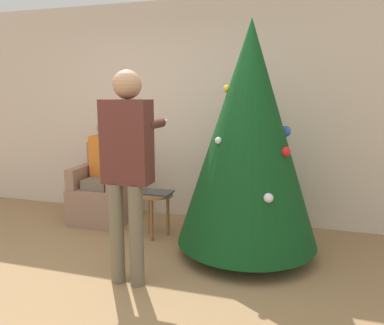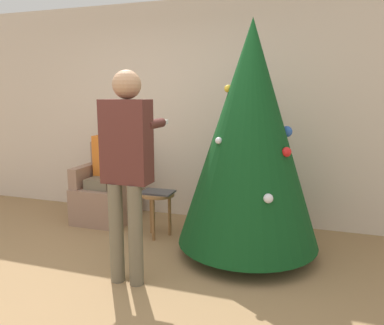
{
  "view_description": "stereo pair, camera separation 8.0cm",
  "coord_description": "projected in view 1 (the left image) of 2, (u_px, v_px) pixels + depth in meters",
  "views": [
    {
      "loc": [
        1.59,
        -2.29,
        1.58
      ],
      "look_at": [
        0.65,
        0.81,
        0.98
      ],
      "focal_mm": 35.0,
      "sensor_mm": 36.0,
      "label": 1
    },
    {
      "loc": [
        1.67,
        -2.27,
        1.58
      ],
      "look_at": [
        0.65,
        0.81,
        0.98
      ],
      "focal_mm": 35.0,
      "sensor_mm": 36.0,
      "label": 2
    }
  ],
  "objects": [
    {
      "name": "laptop",
      "position": [
        156.0,
        192.0,
        4.12
      ],
      "size": [
        0.35,
        0.25,
        0.02
      ],
      "color": "#38383D",
      "rests_on": "side_stool"
    },
    {
      "name": "armchair",
      "position": [
        105.0,
        193.0,
        4.7
      ],
      "size": [
        0.66,
        0.68,
        0.97
      ],
      "color": "#93705B",
      "rests_on": "ground_plane"
    },
    {
      "name": "ground_plane",
      "position": [
        82.0,
        301.0,
        2.9
      ],
      "size": [
        14.0,
        14.0,
        0.0
      ],
      "primitive_type": "plane",
      "color": "#99754C"
    },
    {
      "name": "person_seated",
      "position": [
        103.0,
        166.0,
        4.61
      ],
      "size": [
        0.36,
        0.46,
        1.27
      ],
      "color": "#6B604C",
      "rests_on": "ground_plane"
    },
    {
      "name": "wall_back",
      "position": [
        176.0,
        112.0,
        4.75
      ],
      "size": [
        8.0,
        0.06,
        2.7
      ],
      "color": "beige",
      "rests_on": "ground_plane"
    },
    {
      "name": "person_standing",
      "position": [
        127.0,
        158.0,
        3.03
      ],
      "size": [
        0.42,
        0.57,
        1.77
      ],
      "color": "#6B604C",
      "rests_on": "ground_plane"
    },
    {
      "name": "side_stool",
      "position": [
        156.0,
        201.0,
        4.14
      ],
      "size": [
        0.37,
        0.37,
        0.5
      ],
      "color": "olive",
      "rests_on": "ground_plane"
    },
    {
      "name": "christmas_tree",
      "position": [
        249.0,
        135.0,
        3.56
      ],
      "size": [
        1.37,
        1.37,
        2.26
      ],
      "color": "brown",
      "rests_on": "ground_plane"
    }
  ]
}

